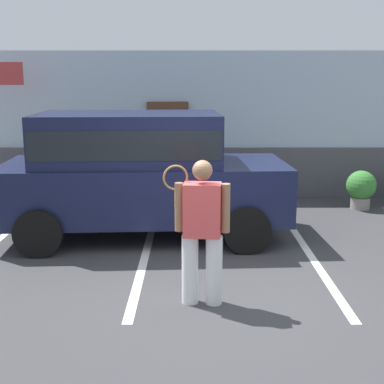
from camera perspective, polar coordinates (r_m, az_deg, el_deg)
ground_plane at (r=6.45m, az=2.27°, el=-11.45°), size 40.00×40.00×0.00m
parking_stripe_1 at (r=7.88m, az=-5.05°, el=-6.99°), size 0.12×4.40×0.01m
parking_stripe_2 at (r=8.04m, az=12.93°, el=-6.85°), size 0.12×4.40×0.01m
house_frontage at (r=11.68m, az=1.25°, el=6.84°), size 10.96×0.40×3.17m
parked_suv at (r=8.63m, az=-5.76°, el=2.54°), size 4.69×2.36×2.05m
tennis_player_man at (r=6.02m, az=1.16°, el=-4.18°), size 0.77×0.30×1.70m
potted_plant_by_porch at (r=11.10m, az=18.00°, el=0.44°), size 0.59×0.59×0.78m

